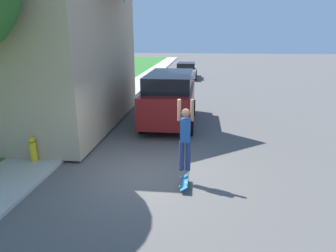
# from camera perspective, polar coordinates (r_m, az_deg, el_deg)

# --- Properties ---
(ground_plane) EXTENTS (120.00, 120.00, 0.00)m
(ground_plane) POSITION_cam_1_polar(r_m,az_deg,el_deg) (8.64, -4.18, -9.08)
(ground_plane) COLOR #54514F
(lawn) EXTENTS (10.00, 80.00, 0.08)m
(lawn) POSITION_cam_1_polar(r_m,az_deg,el_deg) (17.01, -27.76, 2.23)
(lawn) COLOR #2D6B28
(lawn) RESTS_ON ground_plane
(sidewalk) EXTENTS (1.80, 80.00, 0.10)m
(sidewalk) POSITION_cam_1_polar(r_m,az_deg,el_deg) (15.01, -13.66, 2.02)
(sidewalk) COLOR #ADA89E
(sidewalk) RESTS_ON ground_plane
(lawn_tree_far) EXTENTS (4.29, 4.29, 7.34)m
(lawn_tree_far) POSITION_cam_1_polar(r_m,az_deg,el_deg) (15.48, -16.60, 21.71)
(lawn_tree_far) COLOR brown
(lawn_tree_far) RESTS_ON lawn
(suv_parked) EXTENTS (2.19, 4.95, 2.22)m
(suv_parked) POSITION_cam_1_polar(r_m,az_deg,el_deg) (13.17, 0.35, 5.60)
(suv_parked) COLOR maroon
(suv_parked) RESTS_ON ground_plane
(car_down_street) EXTENTS (1.92, 4.36, 1.41)m
(car_down_street) POSITION_cam_1_polar(r_m,az_deg,el_deg) (27.90, 3.49, 10.49)
(car_down_street) COLOR #B7B7BC
(car_down_street) RESTS_ON ground_plane
(skateboarder) EXTENTS (0.41, 0.22, 1.89)m
(skateboarder) POSITION_cam_1_polar(r_m,az_deg,el_deg) (7.59, 3.30, -1.71)
(skateboarder) COLOR navy
(skateboarder) RESTS_ON ground_plane
(skateboard) EXTENTS (0.23, 0.78, 0.21)m
(skateboard) POSITION_cam_1_polar(r_m,az_deg,el_deg) (7.85, 3.12, -10.54)
(skateboard) COLOR #236B99
(skateboard) RESTS_ON ground_plane
(fire_hydrant) EXTENTS (0.20, 0.20, 0.76)m
(fire_hydrant) POSITION_cam_1_polar(r_m,az_deg,el_deg) (9.99, -24.32, -4.04)
(fire_hydrant) COLOR gold
(fire_hydrant) RESTS_ON sidewalk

